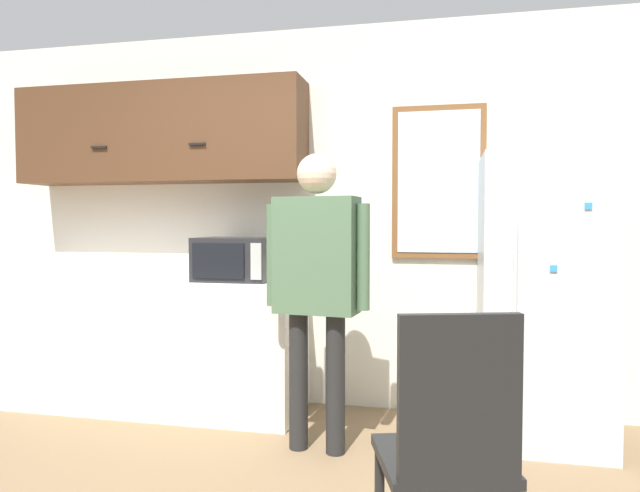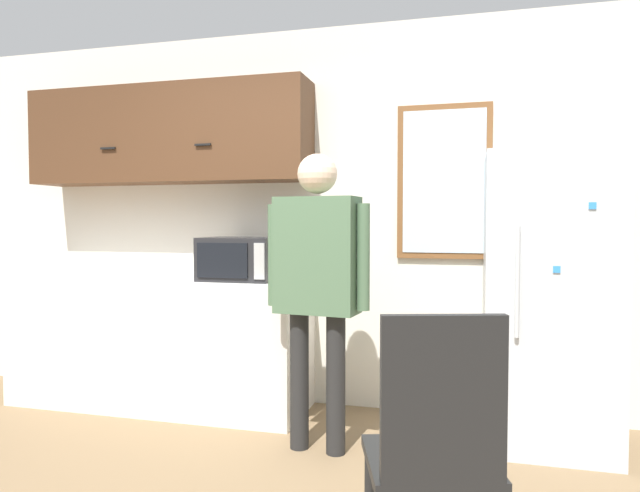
% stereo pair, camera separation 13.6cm
% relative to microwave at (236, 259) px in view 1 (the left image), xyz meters
% --- Properties ---
extents(back_wall, '(6.00, 0.06, 2.70)m').
position_rel_microwave_xyz_m(back_wall, '(0.47, 0.40, 0.28)').
color(back_wall, silver).
rests_on(back_wall, ground_plane).
extents(counter, '(2.15, 0.65, 0.93)m').
position_rel_microwave_xyz_m(counter, '(-0.66, 0.05, -0.61)').
color(counter, silver).
rests_on(counter, ground_plane).
extents(upper_cabinets, '(2.15, 0.37, 0.70)m').
position_rel_microwave_xyz_m(upper_cabinets, '(-0.66, 0.19, 0.89)').
color(upper_cabinets, '#51331E').
extents(microwave, '(0.50, 0.42, 0.29)m').
position_rel_microwave_xyz_m(microwave, '(0.00, 0.00, 0.00)').
color(microwave, '#232326').
rests_on(microwave, counter).
extents(person, '(0.61, 0.27, 1.71)m').
position_rel_microwave_xyz_m(person, '(0.67, -0.47, -0.02)').
color(person, black).
rests_on(person, ground_plane).
extents(refrigerator, '(0.73, 0.74, 1.72)m').
position_rel_microwave_xyz_m(refrigerator, '(1.96, 0.00, -0.21)').
color(refrigerator, silver).
rests_on(refrigerator, ground_plane).
extents(chair, '(0.56, 0.56, 1.02)m').
position_rel_microwave_xyz_m(chair, '(1.40, -1.62, -0.52)').
color(chair, black).
rests_on(chair, ground_plane).
extents(window, '(0.63, 0.05, 1.04)m').
position_rel_microwave_xyz_m(window, '(1.33, 0.36, 0.52)').
color(window, brown).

